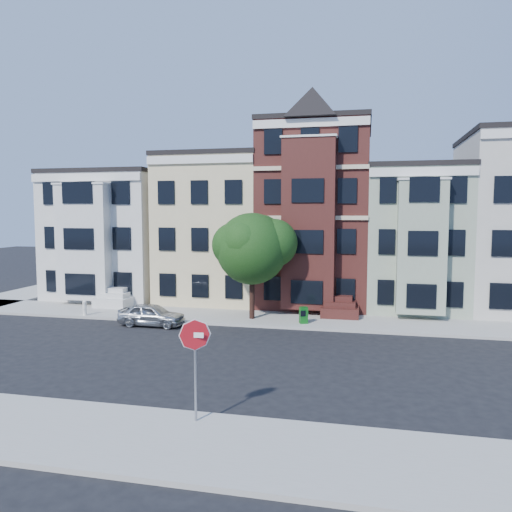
% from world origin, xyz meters
% --- Properties ---
extents(ground, '(120.00, 120.00, 0.00)m').
position_xyz_m(ground, '(0.00, 0.00, 0.00)').
color(ground, black).
extents(far_sidewalk, '(60.00, 4.00, 0.15)m').
position_xyz_m(far_sidewalk, '(0.00, 8.00, 0.07)').
color(far_sidewalk, '#9E9B93').
rests_on(far_sidewalk, ground).
extents(near_sidewalk, '(60.00, 4.00, 0.15)m').
position_xyz_m(near_sidewalk, '(0.00, -8.00, 0.07)').
color(near_sidewalk, '#9E9B93').
rests_on(near_sidewalk, ground).
extents(house_white, '(8.00, 9.00, 9.00)m').
position_xyz_m(house_white, '(-15.00, 14.50, 4.50)').
color(house_white, silver).
rests_on(house_white, ground).
extents(house_yellow, '(7.00, 9.00, 10.00)m').
position_xyz_m(house_yellow, '(-7.00, 14.50, 5.00)').
color(house_yellow, beige).
rests_on(house_yellow, ground).
extents(house_brown, '(7.00, 9.00, 12.00)m').
position_xyz_m(house_brown, '(0.00, 14.50, 6.00)').
color(house_brown, '#3F1914').
rests_on(house_brown, ground).
extents(house_green, '(6.00, 9.00, 9.00)m').
position_xyz_m(house_green, '(6.50, 14.50, 4.50)').
color(house_green, '#94A188').
rests_on(house_green, ground).
extents(street_tree, '(7.88, 7.88, 7.60)m').
position_xyz_m(street_tree, '(-3.03, 7.62, 3.95)').
color(street_tree, '#27501D').
rests_on(street_tree, far_sidewalk).
extents(parked_car, '(3.75, 1.55, 1.27)m').
position_xyz_m(parked_car, '(-8.22, 5.18, 0.64)').
color(parked_car, '#A8ABAF').
rests_on(parked_car, ground).
extents(newspaper_box, '(0.53, 0.51, 0.92)m').
position_xyz_m(newspaper_box, '(0.07, 7.01, 0.61)').
color(newspaper_box, '#0E5D17').
rests_on(newspaper_box, far_sidewalk).
extents(fire_hydrant, '(0.27, 0.27, 0.73)m').
position_xyz_m(fire_hydrant, '(-13.06, 6.30, 0.51)').
color(fire_hydrant, white).
rests_on(fire_hydrant, far_sidewalk).
extents(stop_sign, '(0.96, 0.23, 3.48)m').
position_xyz_m(stop_sign, '(-1.43, -6.68, 1.89)').
color(stop_sign, '#AE131A').
rests_on(stop_sign, near_sidewalk).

